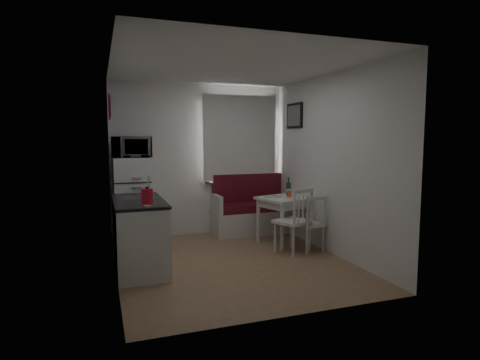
# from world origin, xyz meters

# --- Properties ---
(floor) EXTENTS (3.00, 3.50, 0.02)m
(floor) POSITION_xyz_m (0.00, 0.00, 0.00)
(floor) COLOR #906D4C
(floor) RESTS_ON ground
(ceiling) EXTENTS (3.00, 3.50, 0.02)m
(ceiling) POSITION_xyz_m (0.00, 0.00, 2.60)
(ceiling) COLOR white
(ceiling) RESTS_ON wall_back
(wall_back) EXTENTS (3.00, 0.02, 2.60)m
(wall_back) POSITION_xyz_m (0.00, 1.75, 1.30)
(wall_back) COLOR white
(wall_back) RESTS_ON floor
(wall_front) EXTENTS (3.00, 0.02, 2.60)m
(wall_front) POSITION_xyz_m (0.00, -1.75, 1.30)
(wall_front) COLOR white
(wall_front) RESTS_ON floor
(wall_left) EXTENTS (0.02, 3.50, 2.60)m
(wall_left) POSITION_xyz_m (-1.50, 0.00, 1.30)
(wall_left) COLOR white
(wall_left) RESTS_ON floor
(wall_right) EXTENTS (0.02, 3.50, 2.60)m
(wall_right) POSITION_xyz_m (1.50, 0.00, 1.30)
(wall_right) COLOR white
(wall_right) RESTS_ON floor
(window) EXTENTS (1.22, 0.06, 1.47)m
(window) POSITION_xyz_m (0.70, 1.72, 1.62)
(window) COLOR silver
(window) RESTS_ON wall_back
(curtain) EXTENTS (1.35, 0.02, 1.50)m
(curtain) POSITION_xyz_m (0.70, 1.65, 1.68)
(curtain) COLOR white
(curtain) RESTS_ON wall_back
(kitchen_counter) EXTENTS (0.62, 1.32, 1.16)m
(kitchen_counter) POSITION_xyz_m (-1.20, 0.16, 0.46)
(kitchen_counter) COLOR silver
(kitchen_counter) RESTS_ON floor
(wall_sign) EXTENTS (0.03, 0.40, 0.40)m
(wall_sign) POSITION_xyz_m (-1.47, 1.45, 2.15)
(wall_sign) COLOR #19439A
(wall_sign) RESTS_ON wall_left
(picture_frame) EXTENTS (0.04, 0.52, 0.42)m
(picture_frame) POSITION_xyz_m (1.48, 1.10, 2.05)
(picture_frame) COLOR black
(picture_frame) RESTS_ON wall_right
(bench) EXTENTS (1.45, 0.56, 1.04)m
(bench) POSITION_xyz_m (0.90, 1.51, 0.34)
(bench) COLOR silver
(bench) RESTS_ON floor
(dining_table) EXTENTS (1.14, 0.94, 0.74)m
(dining_table) POSITION_xyz_m (1.23, 0.73, 0.66)
(dining_table) COLOR silver
(dining_table) RESTS_ON floor
(chair_left) EXTENTS (0.58, 0.58, 0.51)m
(chair_left) POSITION_xyz_m (0.98, 0.06, 0.59)
(chair_left) COLOR silver
(chair_left) RESTS_ON floor
(chair_right) EXTENTS (0.46, 0.45, 0.45)m
(chair_right) POSITION_xyz_m (1.25, 0.07, 0.51)
(chair_right) COLOR silver
(chair_right) RESTS_ON floor
(fridge) EXTENTS (0.55, 0.55, 1.38)m
(fridge) POSITION_xyz_m (-1.18, 1.40, 0.69)
(fridge) COLOR white
(fridge) RESTS_ON floor
(microwave) EXTENTS (0.59, 0.40, 0.32)m
(microwave) POSITION_xyz_m (-1.18, 1.35, 1.54)
(microwave) COLOR white
(microwave) RESTS_ON fridge
(kettle) EXTENTS (0.16, 0.16, 0.22)m
(kettle) POSITION_xyz_m (-1.15, -0.38, 1.01)
(kettle) COLOR red
(kettle) RESTS_ON kitchen_counter
(wine_bottle) EXTENTS (0.08, 0.08, 0.30)m
(wine_bottle) POSITION_xyz_m (1.25, 0.83, 0.89)
(wine_bottle) COLOR #133C1E
(wine_bottle) RESTS_ON dining_table
(drinking_glass_orange) EXTENTS (0.06, 0.06, 0.10)m
(drinking_glass_orange) POSITION_xyz_m (1.18, 0.68, 0.79)
(drinking_glass_orange) COLOR #E15225
(drinking_glass_orange) RESTS_ON dining_table
(drinking_glass_blue) EXTENTS (0.06, 0.06, 0.10)m
(drinking_glass_blue) POSITION_xyz_m (1.25, 0.78, 0.79)
(drinking_glass_blue) COLOR #81AEDC
(drinking_glass_blue) RESTS_ON dining_table
(plate) EXTENTS (0.27, 0.27, 0.02)m
(plate) POSITION_xyz_m (0.93, 0.75, 0.75)
(plate) COLOR white
(plate) RESTS_ON dining_table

